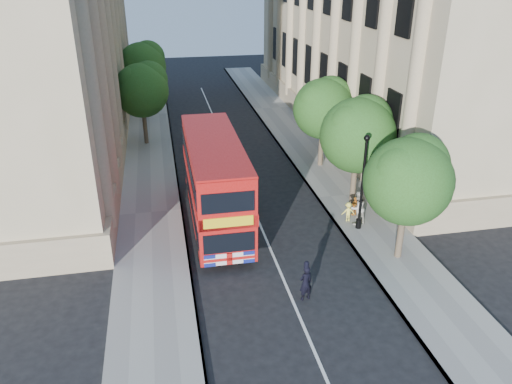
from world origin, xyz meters
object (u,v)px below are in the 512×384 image
box_van (217,175)px  woman_pedestrian (358,208)px  lamp_post (362,187)px  double_decker_bus (215,180)px  police_constable (306,283)px

box_van → woman_pedestrian: box_van is taller
lamp_post → woman_pedestrian: lamp_post is taller
woman_pedestrian → lamp_post: bearing=64.6°
double_decker_bus → box_van: double_decker_bus is taller
box_van → police_constable: 11.05m
lamp_post → box_van: bearing=140.7°
police_constable → woman_pedestrian: woman_pedestrian is taller
lamp_post → box_van: 8.87m
police_constable → woman_pedestrian: bearing=-145.6°
box_van → woman_pedestrian: size_ratio=2.70×
double_decker_bus → woman_pedestrian: 7.72m
double_decker_bus → box_van: size_ratio=1.96×
lamp_post → double_decker_bus: bearing=162.6°
lamp_post → police_constable: lamp_post is taller
box_van → police_constable: box_van is taller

